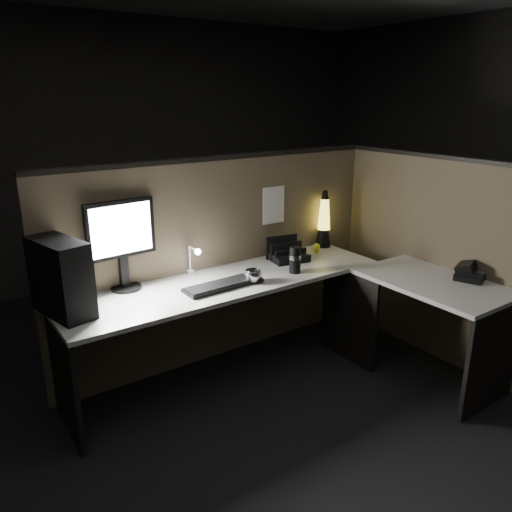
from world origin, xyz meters
TOP-DOWN VIEW (x-y plane):
  - floor at (0.00, 0.00)m, footprint 6.00×6.00m
  - room_shell at (0.00, 0.00)m, footprint 6.00×6.00m
  - partition_back at (0.00, 0.93)m, footprint 2.66×0.06m
  - partition_right at (1.33, 0.10)m, footprint 0.06×1.66m
  - desk at (0.18, 0.25)m, footprint 2.60×1.60m
  - pc_tower at (-1.21, 0.68)m, footprint 0.28×0.45m
  - monitor at (-0.78, 0.86)m, footprint 0.46×0.19m
  - keyboard at (-0.27, 0.52)m, footprint 0.49×0.18m
  - mouse at (-0.00, 0.44)m, footprint 0.10×0.09m
  - clip_lamp at (-0.30, 0.80)m, footprint 0.04×0.17m
  - organizer at (0.45, 0.72)m, footprint 0.30×0.27m
  - lava_lamp at (0.92, 0.83)m, footprint 0.13×0.13m
  - travel_mug at (0.32, 0.47)m, footprint 0.08×0.08m
  - steel_mug at (-0.03, 0.47)m, footprint 0.14×0.14m
  - figurine at (0.75, 0.73)m, footprint 0.06×0.06m
  - pinned_paper at (0.45, 0.90)m, footprint 0.20×0.00m
  - desk_phone at (1.23, -0.31)m, footprint 0.25×0.25m

SIDE VIEW (x-z plane):
  - floor at x=0.00m, z-range 0.00..0.00m
  - desk at x=0.18m, z-range 0.22..0.95m
  - keyboard at x=-0.27m, z-range 0.73..0.75m
  - mouse at x=0.00m, z-range 0.73..0.76m
  - partition_back at x=0.00m, z-range 0.00..1.50m
  - partition_right at x=1.33m, z-range 0.00..1.50m
  - steel_mug at x=-0.03m, z-range 0.73..0.82m
  - organizer at x=0.45m, z-range 0.68..0.87m
  - desk_phone at x=1.23m, z-range 0.72..0.84m
  - figurine at x=0.75m, z-range 0.75..0.81m
  - travel_mug at x=0.32m, z-range 0.73..0.92m
  - clip_lamp at x=-0.30m, z-range 0.75..0.97m
  - lava_lamp at x=0.92m, z-range 0.69..1.16m
  - pc_tower at x=-1.21m, z-range 0.73..1.17m
  - monitor at x=-0.78m, z-range 0.79..1.37m
  - pinned_paper at x=0.45m, z-range 0.98..1.27m
  - room_shell at x=0.00m, z-range -1.38..4.62m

